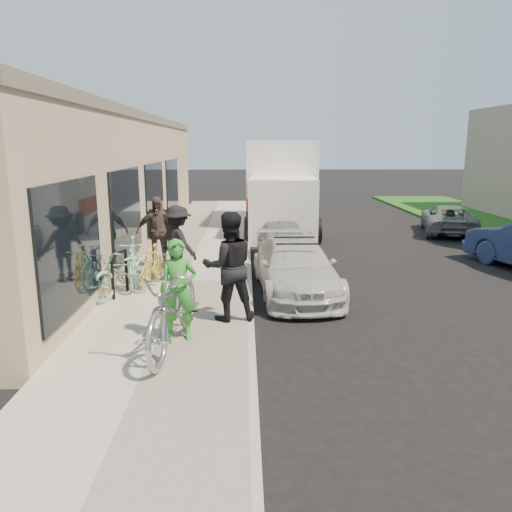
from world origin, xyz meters
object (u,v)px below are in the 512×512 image
object	(u,v)px
bystander_a	(178,243)
sandwich_board	(166,223)
moving_truck	(282,190)
man_standing	(229,266)
far_car_gray	(448,219)
tandem_bike	(174,306)
sedan_silver	(283,243)
sedan_white	(295,267)
cruiser_bike_b	(124,271)
bike_rack	(119,269)
bystander_b	(157,232)
cruiser_bike_a	(133,262)
cruiser_bike_c	(152,266)
woman_rider	(178,290)

from	to	relation	value
bystander_a	sandwich_board	bearing A→B (deg)	-35.04
moving_truck	man_standing	world-z (taller)	moving_truck
far_car_gray	tandem_bike	xyz separation A→B (m)	(-8.76, -11.04, 0.30)
tandem_bike	sedan_silver	bearing A→B (deg)	78.34
sedan_white	moving_truck	size ratio (longest dim) A/B	0.59
cruiser_bike_b	sedan_silver	bearing A→B (deg)	67.40
sedan_silver	cruiser_bike_b	size ratio (longest dim) A/B	1.79
sedan_silver	cruiser_bike_b	distance (m)	4.96
bike_rack	man_standing	distance (m)	2.83
man_standing	bystander_b	xyz separation A→B (m)	(-1.97, 4.02, -0.07)
moving_truck	far_car_gray	distance (m)	6.44
sandwich_board	man_standing	distance (m)	8.68
bike_rack	bystander_b	size ratio (longest dim) A/B	0.51
moving_truck	cruiser_bike_a	distance (m)	9.78
man_standing	cruiser_bike_c	xyz separation A→B (m)	(-1.81, 2.27, -0.53)
bike_rack	bystander_b	distance (m)	2.56
cruiser_bike_a	sedan_white	bearing A→B (deg)	-11.63
bike_rack	cruiser_bike_c	distance (m)	0.94
tandem_bike	bystander_b	size ratio (longest dim) A/B	1.41
far_car_gray	bystander_b	distance (m)	11.46
sandwich_board	tandem_bike	xyz separation A→B (m)	(1.60, -9.63, 0.21)
man_standing	cruiser_bike_c	bearing A→B (deg)	-63.86
bike_rack	sandwich_board	distance (m)	6.80
sandwich_board	woman_rider	xyz separation A→B (m)	(1.62, -9.26, 0.35)
sedan_white	moving_truck	world-z (taller)	moving_truck
moving_truck	bystander_b	world-z (taller)	moving_truck
tandem_bike	bystander_b	bearing A→B (deg)	109.70
woman_rider	bystander_a	distance (m)	3.68
tandem_bike	woman_rider	xyz separation A→B (m)	(0.02, 0.38, 0.15)
bike_rack	cruiser_bike_c	size ratio (longest dim) A/B	0.63
cruiser_bike_c	sandwich_board	bearing A→B (deg)	103.55
bystander_a	moving_truck	bearing A→B (deg)	-66.23
sandwich_board	moving_truck	bearing A→B (deg)	26.56
sedan_white	tandem_bike	xyz separation A→B (m)	(-2.22, -3.42, 0.24)
sedan_silver	bystander_a	xyz separation A→B (m)	(-2.63, -2.24, 0.43)
cruiser_bike_b	woman_rider	bearing A→B (deg)	-35.13
sedan_white	bystander_a	bearing A→B (deg)	163.61
woman_rider	far_car_gray	bearing A→B (deg)	47.05
sandwich_board	cruiser_bike_a	bearing A→B (deg)	-96.12
moving_truck	woman_rider	xyz separation A→B (m)	(-2.54, -12.10, -0.54)
moving_truck	man_standing	bearing A→B (deg)	-95.72
cruiser_bike_a	bystander_a	size ratio (longest dim) A/B	1.02
man_standing	bike_rack	bearing A→B (deg)	-45.08
sedan_white	cruiser_bike_a	world-z (taller)	cruiser_bike_a
moving_truck	man_standing	distance (m)	11.30
moving_truck	far_car_gray	xyz separation A→B (m)	(6.20, -1.43, -0.98)
bystander_b	bike_rack	bearing A→B (deg)	-100.82
moving_truck	bike_rack	bearing A→B (deg)	-109.85
sandwich_board	woman_rider	distance (m)	9.40
sedan_silver	moving_truck	bearing A→B (deg)	85.96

